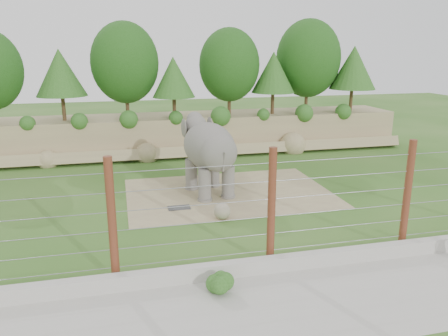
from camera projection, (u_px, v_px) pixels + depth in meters
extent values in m
plane|color=#2C5F1A|center=(235.00, 216.00, 18.82)|extent=(90.00, 90.00, 0.00)
cube|color=#968360|center=(187.00, 133.00, 30.67)|extent=(30.00, 4.00, 2.50)
cube|color=#968360|center=(193.00, 152.00, 28.76)|extent=(30.00, 1.37, 1.07)
cylinder|color=#3F2B19|center=(64.00, 108.00, 27.85)|extent=(0.24, 0.24, 1.58)
sphere|color=#17400E|center=(60.00, 74.00, 27.28)|extent=(3.60, 3.60, 3.60)
cylinder|color=#3F2B19|center=(127.00, 103.00, 29.18)|extent=(0.24, 0.24, 1.92)
sphere|color=#17400E|center=(125.00, 63.00, 28.49)|extent=(4.40, 4.40, 4.40)
cylinder|color=#3F2B19|center=(174.00, 108.00, 28.81)|extent=(0.24, 0.24, 1.40)
sphere|color=#17400E|center=(173.00, 78.00, 28.30)|extent=(3.20, 3.20, 3.20)
cylinder|color=#3F2B19|center=(229.00, 101.00, 30.60)|extent=(0.24, 0.24, 1.82)
sphere|color=#17400E|center=(229.00, 65.00, 29.95)|extent=(4.16, 4.16, 4.16)
cylinder|color=#3F2B19|center=(272.00, 103.00, 30.76)|extent=(0.24, 0.24, 1.50)
sphere|color=#17400E|center=(273.00, 73.00, 30.22)|extent=(3.44, 3.44, 3.44)
cylinder|color=#3F2B19|center=(306.00, 97.00, 32.31)|extent=(0.24, 0.24, 2.03)
sphere|color=#17400E|center=(308.00, 58.00, 31.58)|extent=(4.64, 4.64, 4.64)
cylinder|color=#3F2B19|center=(351.00, 100.00, 31.92)|extent=(0.24, 0.24, 1.64)
sphere|color=#17400E|center=(353.00, 69.00, 31.33)|extent=(3.76, 3.76, 3.76)
cube|color=#9B8463|center=(229.00, 193.00, 21.74)|extent=(10.00, 7.00, 0.02)
cube|color=#262628|center=(179.00, 208.00, 19.67)|extent=(1.00, 0.60, 0.03)
sphere|color=gray|center=(222.00, 211.00, 18.30)|extent=(0.71, 0.71, 0.71)
cube|color=beige|center=(275.00, 264.00, 14.07)|extent=(26.00, 0.35, 0.50)
cube|color=beige|center=(299.00, 305.00, 12.26)|extent=(26.00, 4.00, 0.01)
cylinder|color=#542A1B|center=(112.00, 222.00, 12.94)|extent=(0.26, 0.26, 4.00)
cylinder|color=#542A1B|center=(271.00, 208.00, 14.08)|extent=(0.26, 0.26, 4.00)
cylinder|color=#542A1B|center=(407.00, 196.00, 15.21)|extent=(0.26, 0.26, 4.00)
cylinder|color=gray|center=(270.00, 250.00, 14.47)|extent=(20.00, 0.02, 0.02)
cylinder|color=gray|center=(271.00, 234.00, 14.31)|extent=(20.00, 0.02, 0.02)
cylinder|color=gray|center=(271.00, 216.00, 14.16)|extent=(20.00, 0.02, 0.02)
cylinder|color=gray|center=(272.00, 199.00, 14.00)|extent=(20.00, 0.02, 0.02)
cylinder|color=gray|center=(272.00, 181.00, 13.84)|extent=(20.00, 0.02, 0.02)
cylinder|color=gray|center=(273.00, 163.00, 13.68)|extent=(20.00, 0.02, 0.02)
sphere|color=#245217|center=(221.00, 282.00, 12.84)|extent=(0.65, 0.65, 0.65)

